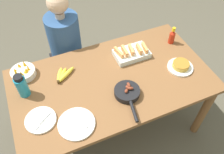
{
  "coord_description": "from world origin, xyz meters",
  "views": [
    {
      "loc": [
        -0.48,
        -1.11,
        2.17
      ],
      "look_at": [
        0.0,
        0.0,
        0.75
      ],
      "focal_mm": 38.0,
      "sensor_mm": 36.0,
      "label": 1
    }
  ],
  "objects_px": {
    "fruit_bowl_mango": "(23,72)",
    "empty_plate_near_front": "(41,120)",
    "banana_bunch": "(63,75)",
    "melon_tray": "(131,53)",
    "frittata_plate_center": "(181,66)",
    "hot_sauce_bottle": "(172,36)",
    "water_bottle": "(22,86)",
    "person_figure": "(68,55)",
    "empty_plate_far_left": "(77,124)",
    "skillet": "(127,93)"
  },
  "relations": [
    {
      "from": "fruit_bowl_mango",
      "to": "water_bottle",
      "type": "xyz_separation_m",
      "value": [
        -0.02,
        -0.19,
        0.06
      ]
    },
    {
      "from": "melon_tray",
      "to": "person_figure",
      "type": "xyz_separation_m",
      "value": [
        -0.47,
        0.46,
        -0.26
      ]
    },
    {
      "from": "water_bottle",
      "to": "empty_plate_far_left",
      "type": "bearing_deg",
      "value": -55.4
    },
    {
      "from": "hot_sauce_bottle",
      "to": "person_figure",
      "type": "height_order",
      "value": "person_figure"
    },
    {
      "from": "fruit_bowl_mango",
      "to": "person_figure",
      "type": "bearing_deg",
      "value": 37.16
    },
    {
      "from": "water_bottle",
      "to": "person_figure",
      "type": "distance_m",
      "value": 0.76
    },
    {
      "from": "empty_plate_near_front",
      "to": "empty_plate_far_left",
      "type": "distance_m",
      "value": 0.25
    },
    {
      "from": "melon_tray",
      "to": "empty_plate_far_left",
      "type": "distance_m",
      "value": 0.79
    },
    {
      "from": "melon_tray",
      "to": "empty_plate_near_front",
      "type": "relative_size",
      "value": 1.35
    },
    {
      "from": "banana_bunch",
      "to": "melon_tray",
      "type": "height_order",
      "value": "melon_tray"
    },
    {
      "from": "skillet",
      "to": "banana_bunch",
      "type": "bearing_deg",
      "value": -122.2
    },
    {
      "from": "water_bottle",
      "to": "hot_sauce_bottle",
      "type": "distance_m",
      "value": 1.33
    },
    {
      "from": "skillet",
      "to": "hot_sauce_bottle",
      "type": "height_order",
      "value": "hot_sauce_bottle"
    },
    {
      "from": "hot_sauce_bottle",
      "to": "water_bottle",
      "type": "bearing_deg",
      "value": -177.11
    },
    {
      "from": "banana_bunch",
      "to": "melon_tray",
      "type": "bearing_deg",
      "value": -0.22
    },
    {
      "from": "fruit_bowl_mango",
      "to": "hot_sauce_bottle",
      "type": "bearing_deg",
      "value": -5.48
    },
    {
      "from": "frittata_plate_center",
      "to": "empty_plate_near_front",
      "type": "height_order",
      "value": "frittata_plate_center"
    },
    {
      "from": "frittata_plate_center",
      "to": "empty_plate_far_left",
      "type": "distance_m",
      "value": 0.97
    },
    {
      "from": "melon_tray",
      "to": "hot_sauce_bottle",
      "type": "height_order",
      "value": "hot_sauce_bottle"
    },
    {
      "from": "banana_bunch",
      "to": "empty_plate_far_left",
      "type": "bearing_deg",
      "value": -93.83
    },
    {
      "from": "frittata_plate_center",
      "to": "hot_sauce_bottle",
      "type": "distance_m",
      "value": 0.32
    },
    {
      "from": "banana_bunch",
      "to": "hot_sauce_bottle",
      "type": "bearing_deg",
      "value": 0.73
    },
    {
      "from": "skillet",
      "to": "frittata_plate_center",
      "type": "distance_m",
      "value": 0.53
    },
    {
      "from": "skillet",
      "to": "empty_plate_far_left",
      "type": "relative_size",
      "value": 1.39
    },
    {
      "from": "empty_plate_far_left",
      "to": "hot_sauce_bottle",
      "type": "xyz_separation_m",
      "value": [
        1.05,
        0.47,
        0.06
      ]
    },
    {
      "from": "water_bottle",
      "to": "empty_plate_near_front",
      "type": "bearing_deg",
      "value": -78.17
    },
    {
      "from": "banana_bunch",
      "to": "frittata_plate_center",
      "type": "distance_m",
      "value": 0.97
    },
    {
      "from": "skillet",
      "to": "water_bottle",
      "type": "xyz_separation_m",
      "value": [
        -0.71,
        0.31,
        0.07
      ]
    },
    {
      "from": "fruit_bowl_mango",
      "to": "empty_plate_near_front",
      "type": "bearing_deg",
      "value": -85.74
    },
    {
      "from": "hot_sauce_bottle",
      "to": "melon_tray",
      "type": "bearing_deg",
      "value": -177.87
    },
    {
      "from": "banana_bunch",
      "to": "melon_tray",
      "type": "distance_m",
      "value": 0.61
    },
    {
      "from": "frittata_plate_center",
      "to": "person_figure",
      "type": "height_order",
      "value": "person_figure"
    },
    {
      "from": "skillet",
      "to": "fruit_bowl_mango",
      "type": "height_order",
      "value": "fruit_bowl_mango"
    },
    {
      "from": "fruit_bowl_mango",
      "to": "banana_bunch",
      "type": "bearing_deg",
      "value": -25.86
    },
    {
      "from": "frittata_plate_center",
      "to": "hot_sauce_bottle",
      "type": "relative_size",
      "value": 1.27
    },
    {
      "from": "melon_tray",
      "to": "frittata_plate_center",
      "type": "distance_m",
      "value": 0.42
    },
    {
      "from": "frittata_plate_center",
      "to": "hot_sauce_bottle",
      "type": "xyz_separation_m",
      "value": [
        0.1,
        0.3,
        0.05
      ]
    },
    {
      "from": "empty_plate_near_front",
      "to": "person_figure",
      "type": "distance_m",
      "value": 0.92
    },
    {
      "from": "water_bottle",
      "to": "hot_sauce_bottle",
      "type": "bearing_deg",
      "value": 2.89
    },
    {
      "from": "empty_plate_near_front",
      "to": "skillet",
      "type": "bearing_deg",
      "value": -3.22
    },
    {
      "from": "empty_plate_near_front",
      "to": "water_bottle",
      "type": "relative_size",
      "value": 1.08
    },
    {
      "from": "banana_bunch",
      "to": "empty_plate_far_left",
      "type": "xyz_separation_m",
      "value": [
        -0.03,
        -0.46,
        -0.01
      ]
    },
    {
      "from": "skillet",
      "to": "empty_plate_near_front",
      "type": "distance_m",
      "value": 0.65
    },
    {
      "from": "banana_bunch",
      "to": "water_bottle",
      "type": "relative_size",
      "value": 0.93
    },
    {
      "from": "empty_plate_near_front",
      "to": "empty_plate_far_left",
      "type": "bearing_deg",
      "value": -29.7
    },
    {
      "from": "empty_plate_far_left",
      "to": "empty_plate_near_front",
      "type": "bearing_deg",
      "value": 150.3
    },
    {
      "from": "banana_bunch",
      "to": "frittata_plate_center",
      "type": "height_order",
      "value": "frittata_plate_center"
    },
    {
      "from": "empty_plate_near_front",
      "to": "water_bottle",
      "type": "distance_m",
      "value": 0.3
    },
    {
      "from": "frittata_plate_center",
      "to": "empty_plate_far_left",
      "type": "relative_size",
      "value": 0.82
    },
    {
      "from": "melon_tray",
      "to": "empty_plate_near_front",
      "type": "height_order",
      "value": "melon_tray"
    }
  ]
}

